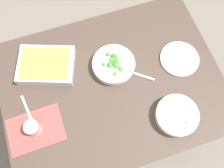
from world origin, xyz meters
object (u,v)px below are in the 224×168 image
at_px(side_plate, 180,59).
at_px(spoon_spare, 29,114).
at_px(broccoli_bowl, 114,64).
at_px(spoon_by_broccoli, 135,73).
at_px(spoon_by_stew, 173,109).
at_px(stew_bowl, 177,115).
at_px(baking_dish, 46,65).
at_px(drink_cup, 34,128).

xyz_separation_m(side_plate, spoon_spare, (0.87, 0.04, -0.00)).
distance_m(broccoli_bowl, spoon_spare, 0.52).
bearing_deg(spoon_by_broccoli, spoon_by_stew, 115.41).
distance_m(side_plate, spoon_by_stew, 0.30).
bearing_deg(spoon_by_broccoli, stew_bowl, 111.23).
relative_size(side_plate, spoon_by_stew, 1.25).
height_order(side_plate, spoon_by_stew, side_plate).
relative_size(spoon_by_stew, spoon_spare, 1.00).
distance_m(stew_bowl, spoon_by_broccoli, 0.32).
bearing_deg(broccoli_bowl, spoon_by_stew, 123.48).
height_order(stew_bowl, baking_dish, same).
height_order(baking_dish, drink_cup, drink_cup).
bearing_deg(spoon_by_broccoli, drink_cup, 12.64).
xyz_separation_m(drink_cup, spoon_spare, (0.01, -0.09, -0.03)).
bearing_deg(broccoli_bowl, stew_bowl, 119.73).
bearing_deg(drink_cup, broccoli_bowl, -156.96).
bearing_deg(spoon_by_stew, drink_cup, -9.75).
xyz_separation_m(side_plate, spoon_by_stew, (0.15, 0.25, -0.00)).
height_order(broccoli_bowl, spoon_by_stew, broccoli_bowl).
relative_size(drink_cup, spoon_by_broccoli, 0.57).
bearing_deg(baking_dish, spoon_spare, 56.74).
height_order(spoon_by_broccoli, spoon_spare, same).
relative_size(baking_dish, side_plate, 1.62).
relative_size(stew_bowl, baking_dish, 0.62).
distance_m(drink_cup, side_plate, 0.87).
bearing_deg(spoon_by_stew, stew_bowl, 83.18).
relative_size(broccoli_bowl, spoon_by_stew, 1.35).
height_order(broccoli_bowl, baking_dish, broccoli_bowl).
xyz_separation_m(spoon_by_broccoli, spoon_spare, (0.60, 0.04, 0.00)).
xyz_separation_m(baking_dish, spoon_spare, (0.15, 0.23, -0.03)).
height_order(stew_bowl, spoon_spare, stew_bowl).
relative_size(broccoli_bowl, baking_dish, 0.66).
relative_size(stew_bowl, drink_cup, 2.59).
bearing_deg(side_plate, spoon_spare, 2.93).
height_order(broccoli_bowl, spoon_by_broccoli, broccoli_bowl).
height_order(broccoli_bowl, side_plate, broccoli_bowl).
height_order(drink_cup, spoon_by_stew, drink_cup).
bearing_deg(stew_bowl, drink_cup, -13.20).
bearing_deg(drink_cup, spoon_spare, -80.55).
bearing_deg(stew_bowl, baking_dish, -40.64).
distance_m(baking_dish, side_plate, 0.75).
bearing_deg(stew_bowl, spoon_spare, -19.48).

